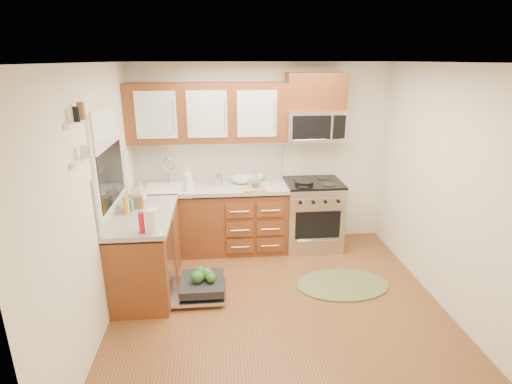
{
  "coord_description": "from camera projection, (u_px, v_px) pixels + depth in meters",
  "views": [
    {
      "loc": [
        -0.59,
        -3.65,
        2.53
      ],
      "look_at": [
        -0.16,
        0.85,
        1.02
      ],
      "focal_mm": 28.0,
      "sensor_mm": 36.0,
      "label": 1
    }
  ],
  "objects": [
    {
      "name": "wall_front",
      "position": [
        328.0,
        298.0,
        2.25
      ],
      "size": [
        3.5,
        0.04,
        2.5
      ],
      "primitive_type": "cube",
      "color": "silver",
      "rests_on": "ground"
    },
    {
      "name": "bowl_b",
      "position": [
        242.0,
        180.0,
        5.43
      ],
      "size": [
        0.34,
        0.34,
        0.09
      ],
      "primitive_type": "imported",
      "rotation": [
        0.0,
        0.0,
        -0.26
      ],
      "color": "#999999",
      "rests_on": "countertop_back"
    },
    {
      "name": "stock_pot",
      "position": [
        255.0,
        185.0,
        5.16
      ],
      "size": [
        0.2,
        0.2,
        0.11
      ],
      "primitive_type": "cylinder",
      "rotation": [
        0.0,
        0.0,
        0.15
      ],
      "color": "silver",
      "rests_on": "countertop_back"
    },
    {
      "name": "bowl_a",
      "position": [
        249.0,
        180.0,
        5.49
      ],
      "size": [
        0.3,
        0.3,
        0.06
      ],
      "primitive_type": "imported",
      "rotation": [
        0.0,
        0.0,
        0.25
      ],
      "color": "#999999",
      "rests_on": "countertop_back"
    },
    {
      "name": "window_blind",
      "position": [
        107.0,
        127.0,
        4.02
      ],
      "size": [
        0.02,
        0.96,
        0.4
      ],
      "primitive_type": "cube",
      "color": "white",
      "rests_on": "ground"
    },
    {
      "name": "wooden_box",
      "position": [
        137.0,
        202.0,
        4.51
      ],
      "size": [
        0.15,
        0.11,
        0.14
      ],
      "primitive_type": "cube",
      "rotation": [
        0.0,
        0.0,
        0.07
      ],
      "color": "brown",
      "rests_on": "countertop_left"
    },
    {
      "name": "base_cabinet_left",
      "position": [
        146.0,
        254.0,
        4.53
      ],
      "size": [
        0.6,
        1.25,
        0.85
      ],
      "primitive_type": "cube",
      "color": "brown",
      "rests_on": "ground"
    },
    {
      "name": "cutting_board",
      "position": [
        254.0,
        189.0,
        5.14
      ],
      "size": [
        0.31,
        0.21,
        0.02
      ],
      "primitive_type": "cube",
      "rotation": [
        0.0,
        0.0,
        0.07
      ],
      "color": "#AF7750",
      "rests_on": "countertop_back"
    },
    {
      "name": "floor",
      "position": [
        279.0,
        306.0,
        4.3
      ],
      "size": [
        3.5,
        3.5,
        0.0
      ],
      "primitive_type": "plane",
      "color": "brown",
      "rests_on": "ground"
    },
    {
      "name": "dishwasher",
      "position": [
        199.0,
        287.0,
        4.47
      ],
      "size": [
        0.7,
        0.6,
        0.2
      ],
      "primitive_type": null,
      "color": "silver",
      "rests_on": "ground"
    },
    {
      "name": "wall_back",
      "position": [
        262.0,
        156.0,
        5.55
      ],
      "size": [
        3.5,
        0.04,
        2.5
      ],
      "primitive_type": "cube",
      "color": "silver",
      "rests_on": "ground"
    },
    {
      "name": "cup",
      "position": [
        259.0,
        177.0,
        5.54
      ],
      "size": [
        0.17,
        0.17,
        0.11
      ],
      "primitive_type": "imported",
      "rotation": [
        0.0,
        0.0,
        0.35
      ],
      "color": "#999999",
      "rests_on": "countertop_back"
    },
    {
      "name": "soap_bottle_b",
      "position": [
        140.0,
        190.0,
        4.83
      ],
      "size": [
        0.1,
        0.1,
        0.2
      ],
      "primitive_type": "imported",
      "rotation": [
        0.0,
        0.0,
        0.19
      ],
      "color": "#999999",
      "rests_on": "countertop_left"
    },
    {
      "name": "upper_cabinets",
      "position": [
        207.0,
        113.0,
        5.13
      ],
      "size": [
        2.05,
        0.35,
        0.75
      ],
      "primitive_type": null,
      "color": "brown",
      "rests_on": "ground"
    },
    {
      "name": "mustard_bottle",
      "position": [
        126.0,
        206.0,
        4.31
      ],
      "size": [
        0.08,
        0.08,
        0.2
      ],
      "primitive_type": "cylinder",
      "rotation": [
        0.0,
        0.0,
        -0.29
      ],
      "color": "gold",
      "rests_on": "countertop_left"
    },
    {
      "name": "base_cabinet_back",
      "position": [
        211.0,
        221.0,
        5.47
      ],
      "size": [
        2.05,
        0.6,
        0.85
      ],
      "primitive_type": "cube",
      "color": "brown",
      "rests_on": "ground"
    },
    {
      "name": "shelf_upper",
      "position": [
        75.0,
        123.0,
        3.16
      ],
      "size": [
        0.04,
        0.4,
        0.03
      ],
      "primitive_type": "cube",
      "color": "white",
      "rests_on": "ground"
    },
    {
      "name": "soap_bottle_c",
      "position": [
        141.0,
        196.0,
        4.69
      ],
      "size": [
        0.15,
        0.15,
        0.16
      ],
      "primitive_type": "imported",
      "rotation": [
        0.0,
        0.0,
        -0.24
      ],
      "color": "#999999",
      "rests_on": "countertop_left"
    },
    {
      "name": "countertop_left",
      "position": [
        143.0,
        215.0,
        4.38
      ],
      "size": [
        0.64,
        1.27,
        0.05
      ],
      "primitive_type": "cube",
      "color": "#9E9B90",
      "rests_on": "base_cabinet_left"
    },
    {
      "name": "ceiling",
      "position": [
        284.0,
        63.0,
        3.51
      ],
      "size": [
        3.5,
        3.5,
        0.0
      ],
      "primitive_type": "plane",
      "rotation": [
        3.14,
        0.0,
        0.0
      ],
      "color": "white",
      "rests_on": "ground"
    },
    {
      "name": "soap_bottle_a",
      "position": [
        188.0,
        179.0,
        5.07
      ],
      "size": [
        0.16,
        0.16,
        0.31
      ],
      "primitive_type": "imported",
      "rotation": [
        0.0,
        0.0,
        0.38
      ],
      "color": "#999999",
      "rests_on": "countertop_back"
    },
    {
      "name": "rug",
      "position": [
        342.0,
        284.0,
        4.69
      ],
      "size": [
        1.27,
        1.04,
        0.02
      ],
      "primitive_type": null,
      "rotation": [
        0.0,
        0.0,
        -0.34
      ],
      "color": "#606E3F",
      "rests_on": "ground"
    },
    {
      "name": "backsplash_left",
      "position": [
        113.0,
        189.0,
        4.25
      ],
      "size": [
        0.02,
        1.25,
        0.57
      ],
      "primitive_type": "cube",
      "color": "#B7B4A4",
      "rests_on": "ground"
    },
    {
      "name": "cabinet_over_mw",
      "position": [
        315.0,
        91.0,
        5.17
      ],
      "size": [
        0.76,
        0.35,
        0.47
      ],
      "primitive_type": "cube",
      "color": "brown",
      "rests_on": "ground"
    },
    {
      "name": "backsplash_back",
      "position": [
        209.0,
        160.0,
        5.49
      ],
      "size": [
        2.05,
        0.02,
        0.57
      ],
      "primitive_type": "cube",
      "color": "#B7B4A4",
      "rests_on": "ground"
    },
    {
      "name": "blue_carton",
      "position": [
        129.0,
        205.0,
        4.4
      ],
      "size": [
        0.1,
        0.08,
        0.14
      ],
      "primitive_type": "cube",
      "rotation": [
        0.0,
        0.0,
        -0.28
      ],
      "color": "#287DBE",
      "rests_on": "countertop_left"
    },
    {
      "name": "canister",
      "position": [
        218.0,
        179.0,
        5.3
      ],
      "size": [
        0.13,
        0.13,
        0.17
      ],
      "primitive_type": "cylinder",
      "rotation": [
        0.0,
        0.0,
        -0.25
      ],
      "color": "silver",
      "rests_on": "countertop_back"
    },
    {
      "name": "sink",
      "position": [
        170.0,
        197.0,
        5.27
      ],
      "size": [
        0.62,
        0.5,
        0.26
      ],
      "primitive_type": null,
      "color": "white",
      "rests_on": "ground"
    },
    {
      "name": "wall_left",
      "position": [
        97.0,
        202.0,
        3.75
      ],
      "size": [
        0.04,
        3.5,
        2.5
      ],
      "primitive_type": "cube",
      "color": "silver",
      "rests_on": "ground"
    },
    {
      "name": "skillet",
      "position": [
        304.0,
        183.0,
        5.29
      ],
      "size": [
        0.3,
        0.3,
        0.05
      ],
      "primitive_type": "cylinder",
      "rotation": [
        0.0,
        0.0,
        0.25
      ],
      "color": "black",
      "rests_on": "range"
    },
    {
      "name": "countertop_back",
      "position": [
        210.0,
        188.0,
        5.31
      ],
      "size": [
        2.07,
        0.64,
        0.05
      ],
      "primitive_type": "cube",
      "color": "#9E9B90",
      "rests_on": "base_cabinet_back"
    },
    {
      "name": "red_bottle",
      "position": [
        142.0,
        223.0,
        3.85
      ],
      "size": [
        0.07,
        0.07,
        0.21
      ],
      "primitive_type": "cylinder",
      "rotation": [
        0.0,
        0.0,
        -0.18
      ],
      "color": "red",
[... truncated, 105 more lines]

